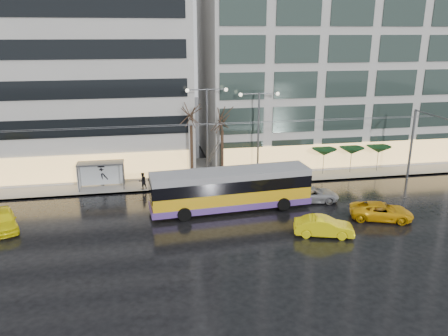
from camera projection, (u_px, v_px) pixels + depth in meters
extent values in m
plane|color=black|center=(202.00, 231.00, 32.34)|extent=(140.00, 140.00, 0.00)
cube|color=gray|center=(203.00, 172.00, 45.81)|extent=(80.00, 10.00, 0.15)
cube|color=slate|center=(210.00, 188.00, 41.16)|extent=(80.00, 0.10, 0.15)
cube|color=#ABA8A3|center=(19.00, 63.00, 44.17)|extent=(34.00, 14.00, 22.00)
cube|color=#ABA8A3|center=(344.00, 46.00, 49.66)|extent=(32.00, 14.00, 25.00)
cube|color=gold|center=(231.00, 196.00, 35.99)|extent=(13.23, 3.74, 1.63)
cube|color=#58378B|center=(231.00, 202.00, 36.15)|extent=(13.28, 3.78, 0.54)
cube|color=black|center=(231.00, 183.00, 35.63)|extent=(13.25, 3.76, 0.98)
cube|color=gray|center=(231.00, 174.00, 35.40)|extent=(13.23, 3.74, 0.54)
cube|color=black|center=(305.00, 178.00, 37.27)|extent=(0.26, 2.50, 1.41)
cube|color=black|center=(150.00, 192.00, 34.09)|extent=(0.26, 2.50, 1.41)
cylinder|color=black|center=(272.00, 193.00, 38.42)|extent=(1.11, 0.47, 1.09)
cylinder|color=black|center=(284.00, 204.00, 35.91)|extent=(1.11, 0.47, 1.09)
cylinder|color=black|center=(179.00, 202.00, 36.42)|extent=(1.11, 0.47, 1.09)
cylinder|color=black|center=(184.00, 214.00, 33.90)|extent=(1.11, 0.47, 1.09)
cylinder|color=#595B60|center=(215.00, 153.00, 35.63)|extent=(0.38, 4.04, 2.86)
cylinder|color=#595B60|center=(213.00, 151.00, 36.13)|extent=(0.38, 4.04, 2.86)
cylinder|color=#595B60|center=(411.00, 145.00, 43.02)|extent=(0.24, 0.24, 7.00)
cube|color=#595B60|center=(432.00, 115.00, 39.66)|extent=(0.10, 5.00, 0.10)
cylinder|color=#595B60|center=(204.00, 125.00, 35.89)|extent=(42.00, 0.04, 0.04)
cylinder|color=#595B60|center=(203.00, 124.00, 36.36)|extent=(42.00, 0.04, 0.04)
cube|color=#595B60|center=(100.00, 163.00, 40.08)|extent=(4.20, 1.60, 0.12)
cube|color=silver|center=(102.00, 174.00, 41.11)|extent=(4.00, 0.05, 2.20)
cube|color=white|center=(79.00, 177.00, 40.10)|extent=(0.10, 1.40, 2.20)
cylinder|color=#595B60|center=(78.00, 180.00, 39.45)|extent=(0.10, 0.10, 2.40)
cylinder|color=#595B60|center=(80.00, 175.00, 40.77)|extent=(0.10, 0.10, 2.40)
cylinder|color=#595B60|center=(123.00, 177.00, 40.13)|extent=(0.10, 0.10, 2.40)
cylinder|color=#595B60|center=(124.00, 172.00, 41.44)|extent=(0.10, 0.10, 2.40)
cylinder|color=#595B60|center=(207.00, 136.00, 41.45)|extent=(0.18, 0.18, 9.00)
cylinder|color=#595B60|center=(197.00, 90.00, 39.99)|extent=(1.80, 0.10, 0.10)
cylinder|color=#595B60|center=(216.00, 89.00, 40.29)|extent=(1.80, 0.10, 0.10)
sphere|color=#FFF2CC|center=(187.00, 90.00, 39.85)|extent=(0.36, 0.36, 0.36)
sphere|color=#FFF2CC|center=(226.00, 90.00, 40.46)|extent=(0.36, 0.36, 0.36)
cylinder|color=#595B60|center=(258.00, 137.00, 42.37)|extent=(0.18, 0.18, 8.50)
cylinder|color=#595B60|center=(250.00, 94.00, 40.98)|extent=(1.80, 0.10, 0.10)
cylinder|color=#595B60|center=(268.00, 93.00, 41.29)|extent=(1.80, 0.10, 0.10)
sphere|color=#FFF2CC|center=(241.00, 95.00, 40.85)|extent=(0.36, 0.36, 0.36)
sphere|color=#FFF2CC|center=(278.00, 94.00, 41.46)|extent=(0.36, 0.36, 0.36)
cylinder|color=black|center=(192.00, 154.00, 41.88)|extent=(0.28, 0.28, 5.60)
cylinder|color=black|center=(222.00, 155.00, 42.68)|extent=(0.28, 0.28, 4.90)
cylinder|color=#595B60|center=(323.00, 163.00, 44.68)|extent=(0.06, 0.06, 2.20)
cone|color=#0E3314|center=(324.00, 152.00, 44.32)|extent=(2.50, 2.50, 0.70)
cylinder|color=#595B60|center=(351.00, 162.00, 45.19)|extent=(0.06, 0.06, 2.20)
cone|color=#0E3314|center=(352.00, 151.00, 44.83)|extent=(2.50, 2.50, 0.70)
cylinder|color=#595B60|center=(377.00, 160.00, 45.70)|extent=(0.06, 0.06, 2.20)
cone|color=#0E3314|center=(379.00, 149.00, 45.34)|extent=(2.50, 2.50, 0.70)
imported|color=#FFF20D|center=(3.00, 220.00, 32.39)|extent=(3.24, 4.74, 1.50)
imported|color=#FFEB0D|center=(324.00, 226.00, 31.42)|extent=(4.49, 2.62, 1.40)
imported|color=#EAA90C|center=(381.00, 211.00, 34.19)|extent=(5.25, 3.69, 1.33)
imported|color=#9C9CA0|center=(312.00, 194.00, 37.89)|extent=(4.90, 2.75, 1.29)
imported|color=black|center=(121.00, 174.00, 41.94)|extent=(0.79, 0.67, 1.83)
imported|color=#FE546B|center=(120.00, 166.00, 41.69)|extent=(1.27, 1.28, 0.88)
imported|color=black|center=(142.00, 181.00, 40.38)|extent=(0.96, 0.89, 1.57)
imported|color=black|center=(102.00, 176.00, 41.35)|extent=(1.36, 1.16, 1.82)
imported|color=black|center=(101.00, 168.00, 41.10)|extent=(1.11, 1.11, 0.72)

